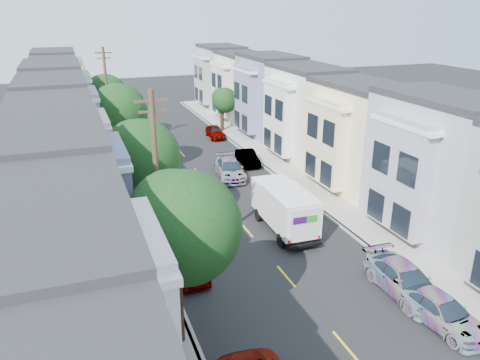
% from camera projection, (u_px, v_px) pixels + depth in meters
% --- Properties ---
extents(ground, '(160.00, 160.00, 0.00)m').
position_uv_depth(ground, '(286.00, 277.00, 25.28)').
color(ground, black).
rests_on(ground, ground).
extents(road_slab, '(12.00, 70.00, 0.02)m').
position_uv_depth(road_slab, '(208.00, 184.00, 38.48)').
color(road_slab, black).
rests_on(road_slab, ground).
extents(curb_left, '(0.30, 70.00, 0.15)m').
position_uv_depth(curb_left, '(133.00, 193.00, 36.51)').
color(curb_left, gray).
rests_on(curb_left, ground).
extents(curb_right, '(0.30, 70.00, 0.15)m').
position_uv_depth(curb_right, '(275.00, 175.00, 40.41)').
color(curb_right, gray).
rests_on(curb_right, ground).
extents(sidewalk_left, '(2.60, 70.00, 0.15)m').
position_uv_depth(sidewalk_left, '(116.00, 195.00, 36.09)').
color(sidewalk_left, gray).
rests_on(sidewalk_left, ground).
extents(sidewalk_right, '(2.60, 70.00, 0.15)m').
position_uv_depth(sidewalk_right, '(288.00, 173.00, 40.83)').
color(sidewalk_right, gray).
rests_on(sidewalk_right, ground).
extents(centerline, '(0.12, 70.00, 0.01)m').
position_uv_depth(centerline, '(208.00, 184.00, 38.48)').
color(centerline, gold).
rests_on(centerline, ground).
extents(townhouse_row_left, '(5.00, 70.00, 8.50)m').
position_uv_depth(townhouse_row_left, '(64.00, 202.00, 34.89)').
color(townhouse_row_left, '#F6E4AB').
rests_on(townhouse_row_left, ground).
extents(townhouse_row_right, '(5.00, 70.00, 8.50)m').
position_uv_depth(townhouse_row_right, '(327.00, 169.00, 42.08)').
color(townhouse_row_right, '#F6E4AB').
rests_on(townhouse_row_right, ground).
extents(tree_b, '(4.70, 4.70, 7.82)m').
position_uv_depth(tree_b, '(181.00, 228.00, 18.53)').
color(tree_b, black).
rests_on(tree_b, ground).
extents(tree_c, '(4.70, 4.70, 7.54)m').
position_uv_depth(tree_c, '(140.00, 158.00, 28.01)').
color(tree_c, black).
rests_on(tree_c, ground).
extents(tree_d, '(4.70, 4.70, 7.96)m').
position_uv_depth(tree_d, '(118.00, 113.00, 38.14)').
color(tree_d, black).
rests_on(tree_d, ground).
extents(tree_e, '(4.53, 4.53, 7.23)m').
position_uv_depth(tree_e, '(105.00, 96.00, 48.79)').
color(tree_e, black).
rests_on(tree_e, ground).
extents(tree_far_r, '(2.91, 2.91, 5.04)m').
position_uv_depth(tree_far_r, '(224.00, 101.00, 53.88)').
color(tree_far_r, black).
rests_on(tree_far_r, ground).
extents(utility_pole_near, '(1.60, 0.26, 10.00)m').
position_uv_depth(utility_pole_near, '(157.00, 190.00, 23.22)').
color(utility_pole_near, '#42301E').
rests_on(utility_pole_near, ground).
extents(utility_pole_far, '(1.60, 0.26, 10.00)m').
position_uv_depth(utility_pole_far, '(108.00, 99.00, 46.11)').
color(utility_pole_far, '#42301E').
rests_on(utility_pole_far, ground).
extents(fedex_truck, '(2.36, 6.13, 2.94)m').
position_uv_depth(fedex_truck, '(284.00, 207.00, 29.99)').
color(fedex_truck, silver).
rests_on(fedex_truck, ground).
extents(lead_sedan, '(2.84, 5.29, 1.51)m').
position_uv_depth(lead_sedan, '(230.00, 169.00, 39.75)').
color(lead_sedan, black).
rests_on(lead_sedan, ground).
extents(parked_left_c, '(1.76, 4.49, 1.45)m').
position_uv_depth(parked_left_c, '(188.00, 263.00, 25.23)').
color(parked_left_c, '#AAAAAA').
rests_on(parked_left_c, ground).
extents(parked_left_d, '(1.80, 4.65, 1.53)m').
position_uv_depth(parked_left_d, '(156.00, 199.00, 33.51)').
color(parked_left_d, '#551A0E').
rests_on(parked_left_d, ground).
extents(parked_right_a, '(2.32, 4.65, 1.35)m').
position_uv_depth(parked_right_a, '(441.00, 311.00, 21.28)').
color(parked_right_a, '#55565A').
rests_on(parked_right_a, ground).
extents(parked_right_b, '(2.27, 5.11, 1.52)m').
position_uv_depth(parked_right_b, '(405.00, 281.00, 23.50)').
color(parked_right_b, silver).
rests_on(parked_right_b, ground).
extents(parked_right_c, '(1.67, 4.03, 1.31)m').
position_uv_depth(parked_right_c, '(248.00, 158.00, 42.99)').
color(parked_right_c, black).
rests_on(parked_right_c, ground).
extents(parked_right_d, '(1.81, 4.21, 1.34)m').
position_uv_depth(parked_right_d, '(215.00, 132.00, 51.87)').
color(parked_right_d, black).
rests_on(parked_right_d, ground).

